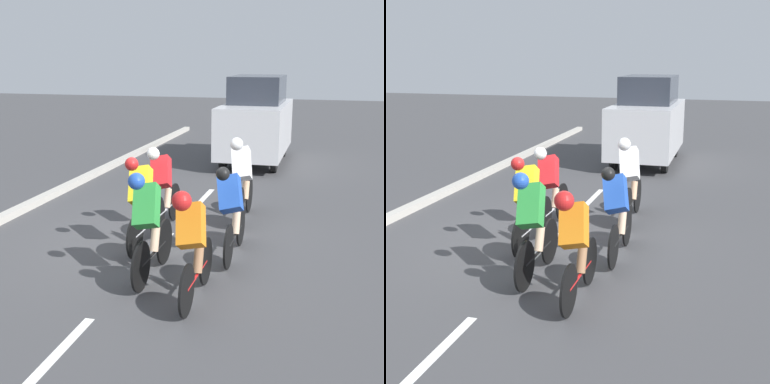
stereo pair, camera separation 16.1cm
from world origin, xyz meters
The scene contains 11 objects.
ground_plane centered at (0.00, 0.00, 0.00)m, with size 60.00×60.00×0.00m, color #424244.
lane_stripe_near centered at (0.00, 3.37, 0.00)m, with size 0.12×1.40×0.01m, color white.
lane_stripe_mid centered at (0.00, 0.17, 0.00)m, with size 0.12×1.40×0.01m, color white.
lane_stripe_far centered at (0.00, -3.03, 0.00)m, with size 0.12×1.40×0.01m, color white.
cyclist_orange centered at (-1.03, 1.91, 0.80)m, with size 0.42×1.60×1.48m.
cyclist_blue centered at (-1.22, 0.31, 0.76)m, with size 0.45×1.68×1.45m.
cyclist_green centered at (-0.28, 1.37, 0.81)m, with size 0.42×1.67×1.54m.
cyclist_red centered at (0.20, -0.74, 0.78)m, with size 0.44×1.66×1.50m.
cyclist_white centered at (-1.05, -1.61, 0.83)m, with size 0.44×1.70×1.58m.
cyclist_yellow centered at (0.21, 0.28, 0.79)m, with size 0.42×1.71×1.52m.
support_car centered at (-0.48, -7.17, 1.19)m, with size 1.70×3.81×2.43m.
Camera 2 is at (-2.78, 7.81, 3.00)m, focal length 50.00 mm.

